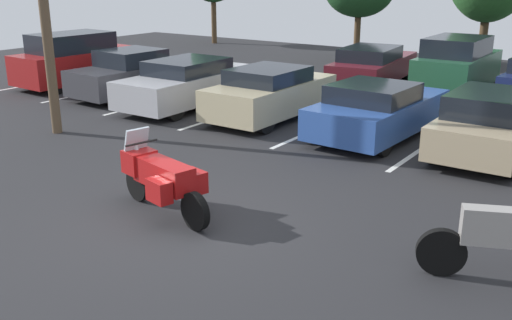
{
  "coord_description": "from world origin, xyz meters",
  "views": [
    {
      "loc": [
        6.09,
        -6.61,
        3.94
      ],
      "look_at": [
        0.46,
        1.47,
        0.73
      ],
      "focal_mm": 41.13,
      "sensor_mm": 36.0,
      "label": 1
    }
  ],
  "objects_px": {
    "motorcycle_touring": "(161,177)",
    "car_red": "(77,60)",
    "car_blue": "(378,110)",
    "car_champagne": "(270,93)",
    "car_tan": "(493,123)",
    "motorcycle_second": "(511,240)",
    "car_silver": "(190,83)",
    "car_far_maroon": "(373,66)",
    "car_charcoal": "(135,74)",
    "car_far_green": "(457,65)"
  },
  "relations": [
    {
      "from": "motorcycle_second",
      "to": "car_tan",
      "type": "xyz_separation_m",
      "value": [
        -1.66,
        5.78,
        0.11
      ]
    },
    {
      "from": "motorcycle_second",
      "to": "car_red",
      "type": "height_order",
      "value": "car_red"
    },
    {
      "from": "car_far_green",
      "to": "car_tan",
      "type": "bearing_deg",
      "value": -66.83
    },
    {
      "from": "car_silver",
      "to": "car_blue",
      "type": "height_order",
      "value": "car_silver"
    },
    {
      "from": "car_blue",
      "to": "car_champagne",
      "type": "bearing_deg",
      "value": 179.73
    },
    {
      "from": "car_tan",
      "to": "car_charcoal",
      "type": "bearing_deg",
      "value": -179.76
    },
    {
      "from": "motorcycle_touring",
      "to": "motorcycle_second",
      "type": "distance_m",
      "value": 5.42
    },
    {
      "from": "car_charcoal",
      "to": "car_tan",
      "type": "relative_size",
      "value": 0.98
    },
    {
      "from": "motorcycle_touring",
      "to": "car_tan",
      "type": "relative_size",
      "value": 0.51
    },
    {
      "from": "motorcycle_touring",
      "to": "car_blue",
      "type": "bearing_deg",
      "value": 81.29
    },
    {
      "from": "motorcycle_second",
      "to": "car_silver",
      "type": "bearing_deg",
      "value": 151.66
    },
    {
      "from": "motorcycle_second",
      "to": "car_charcoal",
      "type": "relative_size",
      "value": 0.49
    },
    {
      "from": "car_red",
      "to": "car_charcoal",
      "type": "xyz_separation_m",
      "value": [
        3.02,
        -0.15,
        -0.19
      ]
    },
    {
      "from": "motorcycle_second",
      "to": "car_blue",
      "type": "xyz_separation_m",
      "value": [
        -4.33,
        5.65,
        0.06
      ]
    },
    {
      "from": "car_blue",
      "to": "car_far_maroon",
      "type": "xyz_separation_m",
      "value": [
        -2.91,
        6.19,
        0.04
      ]
    },
    {
      "from": "car_red",
      "to": "car_silver",
      "type": "xyz_separation_m",
      "value": [
        5.53,
        -0.3,
        -0.2
      ]
    },
    {
      "from": "motorcycle_touring",
      "to": "car_red",
      "type": "relative_size",
      "value": 0.5
    },
    {
      "from": "car_red",
      "to": "car_tan",
      "type": "relative_size",
      "value": 1.02
    },
    {
      "from": "car_silver",
      "to": "car_tan",
      "type": "height_order",
      "value": "car_tan"
    },
    {
      "from": "motorcycle_touring",
      "to": "car_far_maroon",
      "type": "height_order",
      "value": "car_far_maroon"
    },
    {
      "from": "car_far_green",
      "to": "car_red",
      "type": "bearing_deg",
      "value": -151.27
    },
    {
      "from": "motorcycle_touring",
      "to": "motorcycle_second",
      "type": "relative_size",
      "value": 1.05
    },
    {
      "from": "car_blue",
      "to": "car_tan",
      "type": "distance_m",
      "value": 2.68
    },
    {
      "from": "car_charcoal",
      "to": "car_tan",
      "type": "xyz_separation_m",
      "value": [
        11.21,
        0.05,
        -0.01
      ]
    },
    {
      "from": "car_tan",
      "to": "car_far_maroon",
      "type": "distance_m",
      "value": 8.24
    },
    {
      "from": "car_tan",
      "to": "car_far_maroon",
      "type": "bearing_deg",
      "value": 132.71
    },
    {
      "from": "car_red",
      "to": "car_blue",
      "type": "xyz_separation_m",
      "value": [
        11.55,
        -0.24,
        -0.24
      ]
    },
    {
      "from": "car_red",
      "to": "car_silver",
      "type": "distance_m",
      "value": 5.54
    },
    {
      "from": "car_red",
      "to": "car_champagne",
      "type": "distance_m",
      "value": 8.38
    },
    {
      "from": "motorcycle_second",
      "to": "car_blue",
      "type": "height_order",
      "value": "car_blue"
    },
    {
      "from": "motorcycle_second",
      "to": "car_charcoal",
      "type": "height_order",
      "value": "car_charcoal"
    },
    {
      "from": "car_far_maroon",
      "to": "car_charcoal",
      "type": "bearing_deg",
      "value": -132.66
    },
    {
      "from": "car_tan",
      "to": "car_far_maroon",
      "type": "relative_size",
      "value": 0.89
    },
    {
      "from": "car_charcoal",
      "to": "car_silver",
      "type": "distance_m",
      "value": 2.51
    },
    {
      "from": "car_far_green",
      "to": "car_silver",
      "type": "bearing_deg",
      "value": -132.1
    },
    {
      "from": "car_silver",
      "to": "car_blue",
      "type": "distance_m",
      "value": 6.03
    },
    {
      "from": "motorcycle_touring",
      "to": "motorcycle_second",
      "type": "xyz_separation_m",
      "value": [
        5.34,
        0.92,
        -0.04
      ]
    },
    {
      "from": "motorcycle_touring",
      "to": "car_blue",
      "type": "height_order",
      "value": "car_blue"
    },
    {
      "from": "motorcycle_touring",
      "to": "car_silver",
      "type": "relative_size",
      "value": 0.47
    },
    {
      "from": "motorcycle_second",
      "to": "car_blue",
      "type": "distance_m",
      "value": 7.12
    },
    {
      "from": "car_champagne",
      "to": "car_blue",
      "type": "height_order",
      "value": "car_champagne"
    },
    {
      "from": "motorcycle_touring",
      "to": "car_far_maroon",
      "type": "xyz_separation_m",
      "value": [
        -1.9,
        12.76,
        0.06
      ]
    },
    {
      "from": "motorcycle_second",
      "to": "car_champagne",
      "type": "relative_size",
      "value": 0.52
    },
    {
      "from": "car_red",
      "to": "car_blue",
      "type": "distance_m",
      "value": 11.56
    },
    {
      "from": "car_silver",
      "to": "car_champagne",
      "type": "xyz_separation_m",
      "value": [
        2.85,
        0.07,
        0.01
      ]
    },
    {
      "from": "motorcycle_second",
      "to": "car_red",
      "type": "xyz_separation_m",
      "value": [
        -15.89,
        5.89,
        0.3
      ]
    },
    {
      "from": "car_tan",
      "to": "car_champagne",
      "type": "bearing_deg",
      "value": -178.8
    },
    {
      "from": "car_tan",
      "to": "car_far_green",
      "type": "height_order",
      "value": "car_far_green"
    },
    {
      "from": "car_champagne",
      "to": "motorcycle_second",
      "type": "bearing_deg",
      "value": -37.02
    },
    {
      "from": "motorcycle_second",
      "to": "car_silver",
      "type": "distance_m",
      "value": 11.77
    }
  ]
}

